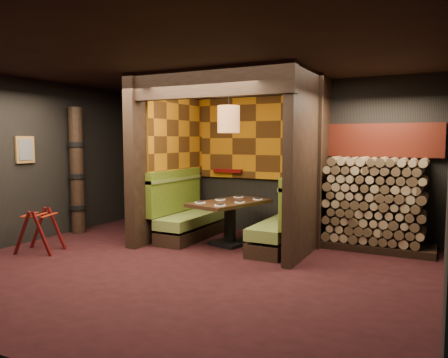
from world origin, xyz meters
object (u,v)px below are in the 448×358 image
at_px(firewood_stack, 379,204).
at_px(totem_column, 77,171).
at_px(booth_bench_left, 186,216).
at_px(pendant_lamp, 229,119).
at_px(luggage_rack, 40,229).
at_px(booth_bench_right, 285,226).
at_px(dining_table, 230,215).

bearing_deg(firewood_stack, totem_column, -166.81).
bearing_deg(firewood_stack, booth_bench_left, -167.83).
height_order(booth_bench_left, firewood_stack, firewood_stack).
distance_m(pendant_lamp, totem_column, 3.20).
bearing_deg(luggage_rack, pendant_lamp, 35.33).
height_order(booth_bench_right, firewood_stack, firewood_stack).
bearing_deg(dining_table, booth_bench_right, 4.81).
bearing_deg(firewood_stack, dining_table, -161.33).
xyz_separation_m(booth_bench_left, luggage_rack, (-1.55, -1.89, -0.03)).
distance_m(booth_bench_right, firewood_stack, 1.56).
distance_m(booth_bench_left, pendant_lamp, 1.97).
distance_m(luggage_rack, totem_column, 1.66).
bearing_deg(dining_table, firewood_stack, 18.67).
height_order(booth_bench_right, dining_table, booth_bench_right).
xyz_separation_m(luggage_rack, totem_column, (-0.54, 1.34, 0.82)).
bearing_deg(booth_bench_right, dining_table, -175.19).
bearing_deg(luggage_rack, firewood_stack, 28.40).
height_order(totem_column, firewood_stack, totem_column).
relative_size(luggage_rack, totem_column, 0.33).
xyz_separation_m(booth_bench_left, firewood_stack, (3.25, 0.70, 0.35)).
bearing_deg(totem_column, firewood_stack, 13.19).
relative_size(totem_column, firewood_stack, 1.39).
xyz_separation_m(booth_bench_right, luggage_rack, (-3.44, -1.89, -0.03)).
height_order(booth_bench_right, luggage_rack, booth_bench_right).
height_order(pendant_lamp, luggage_rack, pendant_lamp).
bearing_deg(booth_bench_right, booth_bench_left, 180.00).
relative_size(pendant_lamp, firewood_stack, 0.55).
distance_m(booth_bench_left, booth_bench_right, 1.89).
relative_size(booth_bench_left, firewood_stack, 0.92).
xyz_separation_m(dining_table, totem_column, (-3.02, -0.47, 0.67)).
height_order(luggage_rack, totem_column, totem_column).
distance_m(booth_bench_left, totem_column, 2.30).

